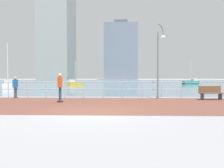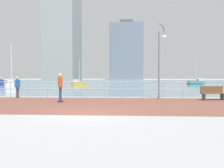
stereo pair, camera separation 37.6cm
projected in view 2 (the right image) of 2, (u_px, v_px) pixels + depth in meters
name	position (u px, v px, depth m)	size (l,w,h in m)	color
ground	(119.00, 84.00, 49.81)	(220.00, 220.00, 0.00)	#9E9EA3
brick_paving	(98.00, 104.00, 13.01)	(28.00, 7.60, 0.01)	brown
harbor_water	(120.00, 82.00, 61.69)	(180.00, 88.00, 0.00)	slate
waterfront_railing	(104.00, 87.00, 16.77)	(25.25, 0.06, 1.17)	#9EADB7
lamppost	(161.00, 57.00, 15.98)	(0.69, 0.63, 5.20)	slate
skateboarder	(60.00, 85.00, 13.93)	(0.41, 0.54, 1.74)	black
bystander	(17.00, 85.00, 16.79)	(0.27, 0.56, 1.55)	#4C4C51
park_bench	(213.00, 93.00, 15.21)	(1.65, 0.71, 0.92)	brown
sailboat_ivory	(12.00, 87.00, 23.77)	(2.61, 3.64, 4.97)	white
sailboat_blue	(196.00, 82.00, 45.17)	(3.48, 2.14, 4.68)	#197266
sailboat_teal	(79.00, 83.00, 39.77)	(2.66, 2.87, 4.20)	gold
tower_slate	(126.00, 52.00, 114.47)	(16.07, 12.19, 29.16)	slate
tower_beige	(63.00, 25.00, 90.24)	(11.30, 17.41, 44.77)	#939993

